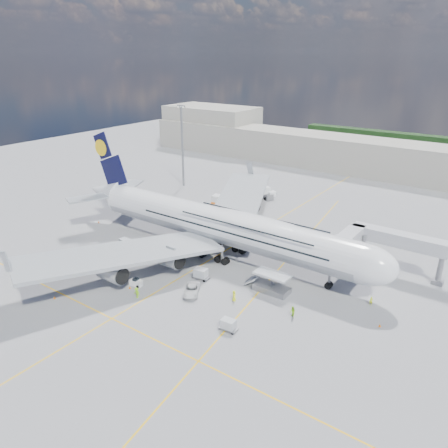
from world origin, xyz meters
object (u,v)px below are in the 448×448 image
Objects in this scene: cone_wing_right_inner at (130,287)px; airliner at (220,225)px; dolly_row_c at (129,252)px; crew_tug at (137,293)px; baggage_tug at (136,282)px; cone_wing_left_inner at (208,223)px; light_mast at (182,145)px; crew_wing at (117,254)px; cone_wing_right_outer at (54,297)px; cone_nose at (380,325)px; catering_truck_outer at (265,193)px; crew_loader at (293,312)px; cone_wing_left_outer at (236,215)px; crew_van at (234,296)px; cargo_loader at (271,285)px; catering_truck_inner at (224,204)px; dolly_row_a at (125,243)px; dolly_back at (100,253)px; jet_bridge at (378,241)px; dolly_nose_near at (201,273)px; cone_tail at (99,222)px; dolly_row_b at (104,252)px; dolly_nose_far at (228,324)px; crew_nose at (371,301)px.

airliner is at bearing 76.59° from cone_wing_right_inner.
dolly_row_c is 1.36× the size of crew_tug.
cone_wing_left_inner is (-8.32, 32.76, -0.44)m from baggage_tug.
crew_wing is (23.43, -49.02, -12.34)m from light_mast.
light_mast reaches higher than cone_wing_right_outer.
cone_nose reaches higher than dolly_row_c.
crew_loader is at bearing -27.04° from catering_truck_outer.
dolly_row_c is 5.74× the size of cone_wing_left_outer.
crew_van is 42.37m from cone_wing_left_outer.
cargo_loader is at bearing -78.18° from crew_wing.
cone_wing_left_inner is at bearing -90.12° from catering_truck_inner.
dolly_back is (-1.82, -5.59, -0.73)m from dolly_row_a.
crew_loader reaches higher than dolly_back.
jet_bridge reaches higher than dolly_nose_near.
cone_wing_left_outer is at bearing 86.41° from dolly_row_c.
light_mast is 9.88× the size of baggage_tug.
cone_wing_right_inner is at bearing -126.21° from crew_loader.
cone_tail is (-36.28, -3.03, -6.61)m from airliner.
dolly_row_b is 0.35× the size of catering_truck_inner.
dolly_nose_near is 6.85× the size of cone_nose.
dolly_nose_near reaches higher than cone_wing_right_inner.
catering_truck_outer is 13.62× the size of cone_wing_left_inner.
crew_van is at bearing -89.40° from crew_wing.
cone_tail reaches higher than cone_nose.
dolly_nose_near is at bearing -73.51° from airliner.
cone_wing_left_outer is (6.35, 35.53, -0.63)m from crew_wing.
dolly_nose_far is (0.55, -14.34, -0.24)m from cargo_loader.
dolly_back is 16.96m from baggage_tug.
catering_truck_outer is (8.67, 53.47, 1.40)m from dolly_row_b.
dolly_row_a is 32.23m from catering_truck_inner.
crew_tug is 3.78× the size of cone_wing_right_inner.
catering_truck_inner is 3.84× the size of crew_loader.
cone_wing_left_outer is 35.60m from cone_tail.
dolly_row_c is (-45.89, -22.06, -6.56)m from jet_bridge.
cargo_loader is 13.86m from dolly_nose_near.
cargo_loader is 5.40× the size of crew_nose.
baggage_tug is 4.83× the size of cone_tail.
cone_wing_left_outer is at bearing 147.36° from crew_nose.
jet_bridge is at bearing 31.67° from dolly_nose_near.
light_mast is at bearing 179.74° from crew_loader.
dolly_nose_far is 17.43m from dolly_nose_near.
cargo_loader is 39.38m from cone_wing_left_outer.
crew_van reaches higher than dolly_row_b.
crew_nose reaches higher than cone_tail.
dolly_row_a is (-35.88, -2.34, -0.13)m from cargo_loader.
jet_bridge is at bearing 20.31° from airliner.
crew_tug is (-18.18, -15.90, -0.24)m from cargo_loader.
cone_wing_left_outer is (4.67, -0.99, -1.82)m from catering_truck_inner.
cone_wing_left_inner is 0.91× the size of cone_wing_right_inner.
cone_tail is at bearing 164.49° from dolly_row_c.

